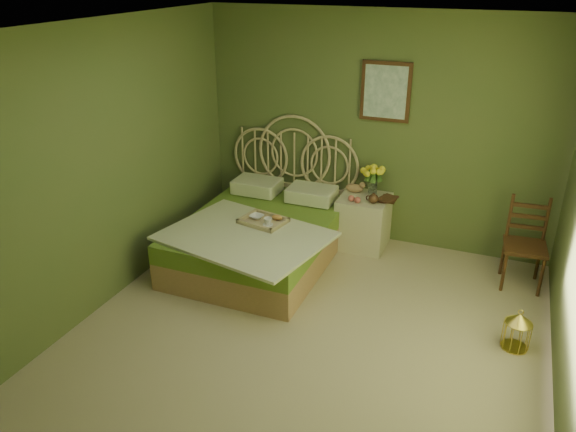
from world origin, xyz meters
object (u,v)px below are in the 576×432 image
at_px(chair, 527,237).
at_px(birdcage, 517,331).
at_px(bed, 262,233).
at_px(nightstand, 364,216).

xyz_separation_m(chair, birdcage, (0.00, -1.19, -0.34)).
bearing_deg(birdcage, bed, 166.27).
distance_m(nightstand, chair, 1.73).
distance_m(bed, chair, 2.73).
bearing_deg(chair, birdcage, -94.59).
height_order(bed, chair, bed).
height_order(bed, birdcage, bed).
bearing_deg(birdcage, chair, 90.00).
xyz_separation_m(bed, birdcage, (2.67, -0.65, -0.14)).
distance_m(bed, birdcage, 2.75).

